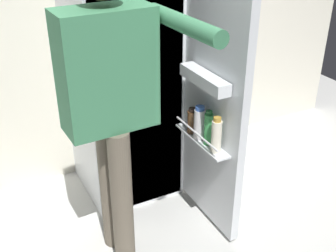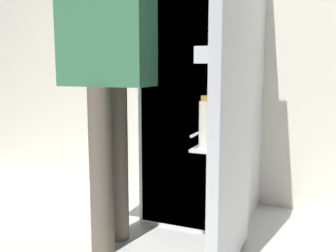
% 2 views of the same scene
% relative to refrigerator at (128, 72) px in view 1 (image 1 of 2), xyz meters
% --- Properties ---
extents(ground_plane, '(5.94, 5.94, 0.00)m').
position_rel_refrigerator_xyz_m(ground_plane, '(-0.03, -0.51, -0.89)').
color(ground_plane, silver).
extents(refrigerator, '(0.67, 1.22, 1.79)m').
position_rel_refrigerator_xyz_m(refrigerator, '(0.00, 0.00, 0.00)').
color(refrigerator, silver).
rests_on(refrigerator, ground_plane).
extents(person, '(0.58, 0.78, 1.71)m').
position_rel_refrigerator_xyz_m(person, '(-0.33, -0.58, 0.15)').
color(person, '#665B4C').
rests_on(person, ground_plane).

